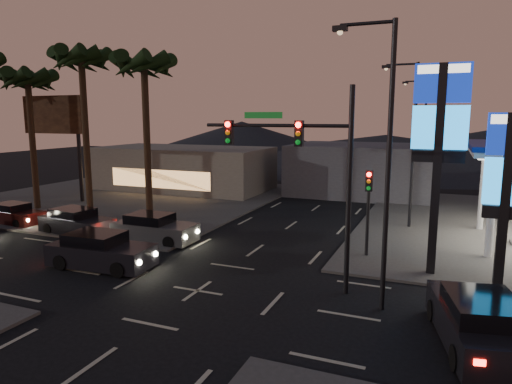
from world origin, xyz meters
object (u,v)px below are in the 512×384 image
at_px(pylon_sign_short, 507,175).
at_px(car_lane_b_rear, 14,214).
at_px(suv_station, 479,323).
at_px(pylon_sign_tall, 440,128).
at_px(car_lane_a_front, 100,251).
at_px(car_lane_b_mid, 76,222).
at_px(traffic_signal_mast, 305,159).
at_px(car_lane_b_front, 154,229).

height_order(pylon_sign_short, car_lane_b_rear, pylon_sign_short).
bearing_deg(suv_station, car_lane_b_rear, 166.78).
bearing_deg(pylon_sign_tall, car_lane_a_front, -161.83).
distance_m(car_lane_b_mid, car_lane_b_rear, 5.67).
xyz_separation_m(car_lane_a_front, suv_station, (15.59, -1.58, 0.02)).
relative_size(pylon_sign_tall, car_lane_b_mid, 1.87).
xyz_separation_m(pylon_sign_short, car_lane_b_rear, (-27.68, 1.07, -4.04)).
relative_size(car_lane_b_rear, suv_station, 0.79).
relative_size(pylon_sign_short, traffic_signal_mast, 0.88).
distance_m(traffic_signal_mast, car_lane_b_front, 11.18).
xyz_separation_m(traffic_signal_mast, car_lane_b_rear, (-20.43, 3.58, -4.61)).
relative_size(traffic_signal_mast, car_lane_a_front, 1.59).
height_order(car_lane_b_front, car_lane_b_rear, car_lane_b_front).
bearing_deg(car_lane_b_front, car_lane_b_rear, 179.57).
xyz_separation_m(pylon_sign_short, car_lane_b_front, (-16.86, 0.99, -3.94)).
distance_m(traffic_signal_mast, car_lane_b_rear, 21.25).
distance_m(pylon_sign_short, car_lane_b_rear, 27.99).
relative_size(car_lane_b_front, suv_station, 0.90).
distance_m(pylon_sign_short, car_lane_a_front, 17.41).
bearing_deg(car_lane_a_front, car_lane_b_mid, 142.40).
bearing_deg(traffic_signal_mast, pylon_sign_tall, 36.52).
relative_size(car_lane_a_front, car_lane_b_rear, 1.20).
bearing_deg(car_lane_b_mid, pylon_sign_tall, 1.23).
bearing_deg(car_lane_b_front, car_lane_a_front, -86.42).
height_order(pylon_sign_tall, car_lane_b_mid, pylon_sign_tall).
height_order(traffic_signal_mast, car_lane_b_rear, traffic_signal_mast).
height_order(car_lane_b_front, car_lane_b_mid, car_lane_b_front).
bearing_deg(pylon_sign_short, car_lane_b_front, 176.66).
height_order(pylon_sign_tall, pylon_sign_short, pylon_sign_tall).
xyz_separation_m(car_lane_a_front, car_lane_b_mid, (-5.45, 4.20, -0.04)).
xyz_separation_m(car_lane_b_rear, suv_station, (26.70, -6.27, 0.15)).
bearing_deg(traffic_signal_mast, car_lane_b_rear, 170.07).
xyz_separation_m(car_lane_b_mid, car_lane_b_rear, (-5.65, 0.49, -0.09)).
bearing_deg(car_lane_b_front, pylon_sign_tall, 0.06).
height_order(car_lane_a_front, suv_station, suv_station).
height_order(car_lane_b_mid, car_lane_b_rear, car_lane_b_mid).
bearing_deg(traffic_signal_mast, car_lane_b_mid, 168.19).
xyz_separation_m(pylon_sign_short, traffic_signal_mast, (-7.24, -2.51, 0.57)).
xyz_separation_m(pylon_sign_short, car_lane_b_mid, (-22.03, 0.58, -3.95)).
xyz_separation_m(car_lane_b_front, suv_station, (15.88, -6.19, 0.05)).
height_order(pylon_sign_short, traffic_signal_mast, traffic_signal_mast).
bearing_deg(car_lane_a_front, pylon_sign_tall, 18.17).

